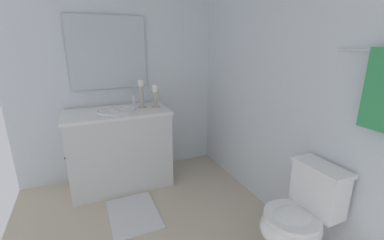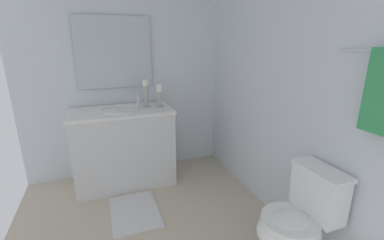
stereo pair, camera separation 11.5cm
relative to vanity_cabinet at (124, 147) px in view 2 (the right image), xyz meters
name	(u,v)px [view 2 (the right image)]	position (x,y,z in m)	size (l,w,h in m)	color
floor	(152,233)	(0.95, 0.10, -0.44)	(2.55, 2.33, 0.02)	beige
wall_back	(278,82)	(0.95, 1.27, 0.79)	(2.55, 0.04, 2.45)	silver
wall_left	(124,72)	(-0.33, 0.10, 0.79)	(0.04, 2.33, 2.45)	silver
vanity_cabinet	(124,147)	(0.00, 0.00, 0.00)	(0.58, 1.09, 0.86)	silver
sink_basin	(121,113)	(0.00, 0.00, 0.39)	(0.40, 0.40, 0.24)	white
mirror	(114,53)	(-0.28, 0.00, 1.02)	(0.02, 0.82, 0.77)	silver
candle_holder_tall	(160,95)	(0.02, 0.43, 0.56)	(0.09, 0.09, 0.25)	#B7B2A5
candle_holder_short	(146,93)	(-0.03, 0.29, 0.59)	(0.09, 0.09, 0.31)	#B7B2A5
toilet	(297,222)	(1.64, 0.99, -0.07)	(0.39, 0.54, 0.75)	white
bath_mat	(135,212)	(0.62, 0.00, -0.43)	(0.60, 0.44, 0.02)	silver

